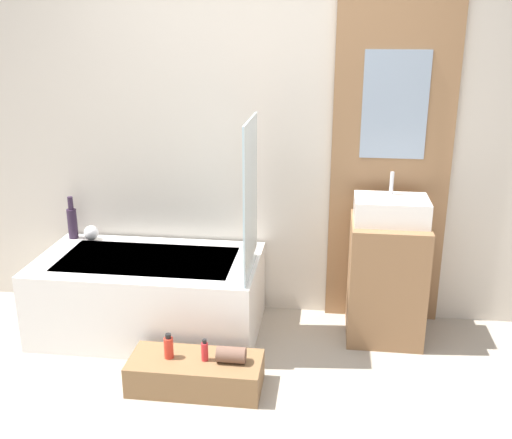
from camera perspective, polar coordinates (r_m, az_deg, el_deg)
wall_tiled_back at (r=3.98m, az=0.94°, el=8.80°), size 4.20×0.06×2.60m
wall_wood_accent at (r=3.92m, az=12.90°, el=8.33°), size 0.76×0.04×2.60m
bathtub at (r=4.02m, az=-10.08°, el=-7.03°), size 1.43×0.79×0.51m
glass_shower_screen at (r=3.52m, az=-0.53°, el=2.06°), size 0.01×0.53×0.93m
wooden_step_bench at (r=3.47m, az=-5.77°, el=-14.36°), size 0.74×0.32×0.18m
vanity_cabinet at (r=3.94m, az=12.27°, el=-5.59°), size 0.47×0.47×0.78m
sink at (r=3.78m, az=12.75°, el=0.90°), size 0.45×0.31×0.30m
vase_tall_dark at (r=4.37m, az=-17.10°, el=-0.17°), size 0.07×0.07×0.30m
vase_round_light at (r=4.33m, az=-15.42°, el=-1.22°), size 0.10×0.10×0.10m
bottle_soap_primary at (r=3.43m, az=-8.32°, el=-11.93°), size 0.05×0.05×0.15m
bottle_soap_secondary at (r=3.39m, az=-4.91°, el=-12.36°), size 0.04×0.04×0.13m
towel_roll at (r=3.37m, az=-2.38°, el=-12.74°), size 0.16×0.09×0.09m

